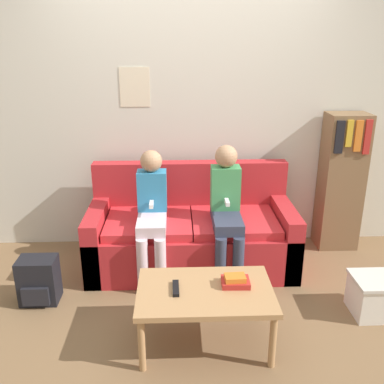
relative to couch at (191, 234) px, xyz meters
The scene contains 11 objects.
ground_plane 0.60m from the couch, 90.00° to the right, with size 10.00×10.00×0.00m, color brown.
wall_back 1.13m from the couch, 90.02° to the left, with size 8.00×0.07×2.60m.
couch is the anchor object (origin of this frame).
coffee_table 1.08m from the couch, 87.45° to the right, with size 0.87×0.57×0.40m.
person_left 0.50m from the couch, 149.50° to the right, with size 0.24×0.55×1.06m.
person_right 0.48m from the couch, 33.77° to the right, with size 0.24×0.55×1.10m.
tv_remote 1.09m from the couch, 97.40° to the right, with size 0.04×0.17×0.02m.
book_stack 1.07m from the couch, 76.59° to the right, with size 0.18×0.14×0.07m.
bookshelf 1.49m from the couch, 11.95° to the left, with size 0.37×0.30×1.29m.
storage_box 1.56m from the couch, 31.53° to the right, with size 0.37×0.32×0.29m.
backpack 1.31m from the couch, 154.68° to the right, with size 0.28×0.23×0.36m.
Camera 1 is at (-0.13, -2.90, 1.91)m, focal length 40.00 mm.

